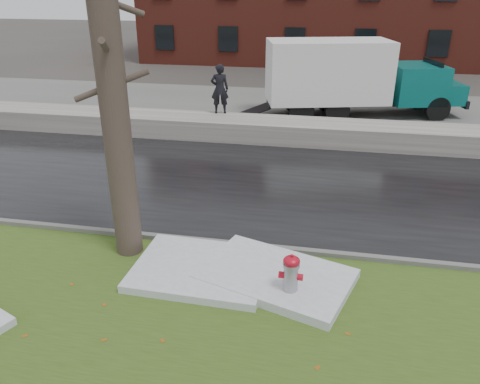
% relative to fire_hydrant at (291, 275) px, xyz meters
% --- Properties ---
extents(ground, '(120.00, 120.00, 0.00)m').
position_rel_fire_hydrant_xyz_m(ground, '(-1.81, 0.58, -0.53)').
color(ground, '#47423D').
rests_on(ground, ground).
extents(verge, '(60.00, 4.50, 0.04)m').
position_rel_fire_hydrant_xyz_m(verge, '(-1.81, -0.67, -0.51)').
color(verge, '#324B19').
rests_on(verge, ground).
extents(road, '(60.00, 7.00, 0.03)m').
position_rel_fire_hydrant_xyz_m(road, '(-1.81, 5.08, -0.51)').
color(road, black).
rests_on(road, ground).
extents(parking_lot, '(60.00, 9.00, 0.03)m').
position_rel_fire_hydrant_xyz_m(parking_lot, '(-1.81, 13.58, -0.51)').
color(parking_lot, slate).
rests_on(parking_lot, ground).
extents(curb, '(60.00, 0.15, 0.14)m').
position_rel_fire_hydrant_xyz_m(curb, '(-1.81, 1.58, -0.46)').
color(curb, slate).
rests_on(curb, ground).
extents(snowbank, '(60.00, 1.60, 0.75)m').
position_rel_fire_hydrant_xyz_m(snowbank, '(-1.81, 9.28, -0.15)').
color(snowbank, '#B3ADA4').
rests_on(snowbank, ground).
extents(bg_tree_left, '(1.40, 1.62, 6.50)m').
position_rel_fire_hydrant_xyz_m(bg_tree_left, '(-13.81, 22.58, 2.80)').
color(bg_tree_left, brown).
rests_on(bg_tree_left, ground).
extents(bg_tree_center, '(1.40, 1.62, 6.50)m').
position_rel_fire_hydrant_xyz_m(bg_tree_center, '(-7.81, 26.58, 2.80)').
color(bg_tree_center, brown).
rests_on(bg_tree_center, ground).
extents(fire_hydrant, '(0.44, 0.38, 0.92)m').
position_rel_fire_hydrant_xyz_m(fire_hydrant, '(0.00, 0.00, 0.00)').
color(fire_hydrant, '#96989D').
rests_on(fire_hydrant, verge).
extents(tree, '(1.41, 1.64, 6.88)m').
position_rel_fire_hydrant_xyz_m(tree, '(-3.54, 1.02, 2.98)').
color(tree, brown).
rests_on(tree, verge).
extents(box_truck, '(9.54, 4.11, 3.16)m').
position_rel_fire_hydrant_xyz_m(box_truck, '(1.28, 13.18, 1.14)').
color(box_truck, black).
rests_on(box_truck, ground).
extents(worker, '(0.75, 0.59, 1.83)m').
position_rel_fire_hydrant_xyz_m(worker, '(-3.58, 9.88, 1.13)').
color(worker, black).
rests_on(worker, snowbank).
extents(snow_patch_near, '(2.66, 2.07, 0.16)m').
position_rel_fire_hydrant_xyz_m(snow_patch_near, '(-1.82, 0.48, -0.41)').
color(snow_patch_near, silver).
rests_on(snow_patch_near, verge).
extents(snow_patch_side, '(3.22, 2.59, 0.18)m').
position_rel_fire_hydrant_xyz_m(snow_patch_side, '(-0.32, 0.48, -0.40)').
color(snow_patch_side, silver).
rests_on(snow_patch_side, verge).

